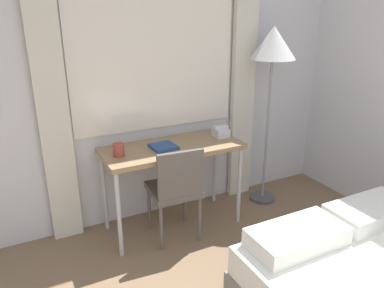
{
  "coord_description": "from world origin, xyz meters",
  "views": [
    {
      "loc": [
        -1.01,
        0.05,
        1.89
      ],
      "look_at": [
        0.18,
        2.38,
        0.92
      ],
      "focal_mm": 35.0,
      "sensor_mm": 36.0,
      "label": 1
    }
  ],
  "objects_px": {
    "mug": "(119,150)",
    "book": "(163,147)",
    "desk": "(172,154)",
    "desk_chair": "(176,187)",
    "telephone": "(221,132)",
    "standing_lamp": "(273,51)"
  },
  "relations": [
    {
      "from": "desk",
      "to": "mug",
      "type": "bearing_deg",
      "value": -177.91
    },
    {
      "from": "desk",
      "to": "telephone",
      "type": "bearing_deg",
      "value": 2.76
    },
    {
      "from": "telephone",
      "to": "standing_lamp",
      "type": "bearing_deg",
      "value": 0.53
    },
    {
      "from": "desk_chair",
      "to": "standing_lamp",
      "type": "height_order",
      "value": "standing_lamp"
    },
    {
      "from": "desk",
      "to": "standing_lamp",
      "type": "xyz_separation_m",
      "value": [
        1.03,
        0.03,
        0.81
      ]
    },
    {
      "from": "telephone",
      "to": "book",
      "type": "bearing_deg",
      "value": -176.06
    },
    {
      "from": "desk",
      "to": "mug",
      "type": "height_order",
      "value": "mug"
    },
    {
      "from": "desk_chair",
      "to": "telephone",
      "type": "relative_size",
      "value": 5.99
    },
    {
      "from": "mug",
      "to": "book",
      "type": "bearing_deg",
      "value": 0.15
    },
    {
      "from": "telephone",
      "to": "mug",
      "type": "distance_m",
      "value": 0.96
    },
    {
      "from": "desk",
      "to": "desk_chair",
      "type": "relative_size",
      "value": 1.42
    },
    {
      "from": "desk_chair",
      "to": "standing_lamp",
      "type": "distance_m",
      "value": 1.51
    },
    {
      "from": "book",
      "to": "mug",
      "type": "height_order",
      "value": "mug"
    },
    {
      "from": "desk_chair",
      "to": "standing_lamp",
      "type": "relative_size",
      "value": 0.49
    },
    {
      "from": "desk_chair",
      "to": "book",
      "type": "xyz_separation_m",
      "value": [
        -0.02,
        0.19,
        0.3
      ]
    },
    {
      "from": "standing_lamp",
      "to": "telephone",
      "type": "bearing_deg",
      "value": -179.47
    },
    {
      "from": "book",
      "to": "mug",
      "type": "xyz_separation_m",
      "value": [
        -0.38,
        -0.0,
        0.04
      ]
    },
    {
      "from": "telephone",
      "to": "book",
      "type": "relative_size",
      "value": 0.66
    },
    {
      "from": "desk",
      "to": "telephone",
      "type": "xyz_separation_m",
      "value": [
        0.49,
        0.02,
        0.11
      ]
    },
    {
      "from": "desk_chair",
      "to": "mug",
      "type": "height_order",
      "value": "mug"
    },
    {
      "from": "desk_chair",
      "to": "standing_lamp",
      "type": "bearing_deg",
      "value": 16.74
    },
    {
      "from": "telephone",
      "to": "mug",
      "type": "bearing_deg",
      "value": -177.57
    }
  ]
}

